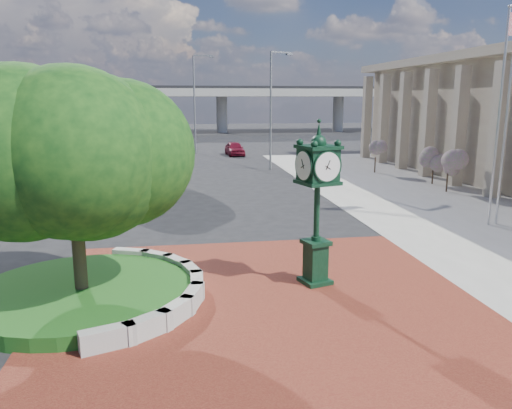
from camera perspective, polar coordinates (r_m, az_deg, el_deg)
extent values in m
plane|color=black|center=(15.00, 0.23, -9.81)|extent=(200.00, 200.00, 0.00)
cube|color=maroon|center=(14.08, 0.88, -11.23)|extent=(12.00, 12.00, 0.04)
cube|color=#9E9B93|center=(12.11, -16.57, -14.51)|extent=(1.29, 0.76, 0.54)
cube|color=#9E9B93|center=(12.44, -12.27, -13.54)|extent=(1.20, 1.04, 0.54)
cube|color=#9E9B93|center=(13.05, -9.08, -12.15)|extent=(1.00, 1.22, 0.54)
cube|color=#9E9B93|center=(13.85, -7.26, -10.62)|extent=(0.71, 1.30, 0.54)
cube|color=#9E9B93|center=(14.75, -6.79, -9.17)|extent=(0.35, 1.25, 0.54)
cube|color=#9E9B93|center=(15.65, -7.46, -7.92)|extent=(0.71, 1.30, 0.54)
cube|color=#9E9B93|center=(16.47, -9.05, -6.94)|extent=(1.00, 1.22, 0.54)
cube|color=#9E9B93|center=(17.16, -11.31, -6.24)|extent=(1.20, 1.04, 0.54)
cube|color=#9E9B93|center=(17.67, -14.03, -5.84)|extent=(1.29, 0.76, 0.54)
cylinder|color=#154B16|center=(15.04, -19.23, -9.65)|extent=(6.10, 6.10, 0.40)
cube|color=#9E9B93|center=(83.79, -7.45, 12.55)|extent=(90.00, 12.00, 1.20)
cube|color=black|center=(83.80, -7.47, 13.10)|extent=(90.00, 12.00, 0.40)
cylinder|color=#9E9B93|center=(84.77, -17.72, 9.72)|extent=(1.80, 1.80, 6.00)
cylinder|color=#9E9B93|center=(84.10, -3.93, 10.24)|extent=(1.80, 1.80, 6.00)
cylinder|color=#9E9B93|center=(88.09, 9.36, 10.19)|extent=(1.80, 1.80, 6.00)
cylinder|color=#38281C|center=(14.74, -19.47, -6.44)|extent=(0.36, 0.36, 2.17)
sphere|color=#0E3511|center=(14.16, -20.22, 3.78)|extent=(5.20, 5.20, 5.20)
cylinder|color=#38281C|center=(32.14, -11.94, 3.50)|extent=(0.36, 0.36, 1.92)
sphere|color=#0E3511|center=(31.89, -12.12, 7.56)|extent=(4.40, 4.40, 4.40)
cube|color=black|center=(15.60, 6.75, -8.70)|extent=(1.04, 1.04, 0.17)
cube|color=black|center=(15.38, 6.81, -6.45)|extent=(0.71, 0.71, 1.14)
cube|color=black|center=(15.20, 6.87, -4.30)|extent=(0.91, 0.91, 0.12)
cylinder|color=black|center=(14.97, 6.96, -0.83)|extent=(0.18, 0.18, 1.76)
cube|color=black|center=(14.72, 7.10, 4.53)|extent=(1.17, 1.17, 0.93)
cylinder|color=white|center=(14.32, 8.16, 4.29)|extent=(0.81, 0.31, 0.83)
cylinder|color=white|center=(15.13, 6.09, 4.76)|extent=(0.81, 0.31, 0.83)
cylinder|color=white|center=(14.46, 5.47, 4.44)|extent=(0.31, 0.81, 0.83)
cylinder|color=white|center=(14.99, 8.67, 4.62)|extent=(0.31, 0.81, 0.83)
sphere|color=black|center=(14.65, 7.16, 7.03)|extent=(0.46, 0.46, 0.46)
cone|color=black|center=(14.63, 7.20, 8.36)|extent=(0.19, 0.19, 0.52)
imported|color=maroon|center=(50.18, -2.46, 6.41)|extent=(1.87, 4.08, 1.36)
cylinder|color=silver|center=(24.12, 25.96, 8.55)|extent=(0.11, 0.11, 9.24)
sphere|color=silver|center=(24.39, 27.02, 19.52)|extent=(0.17, 0.17, 0.17)
cylinder|color=silver|center=(24.40, 26.65, 8.08)|extent=(0.11, 0.11, 8.88)
cylinder|color=slate|center=(39.70, 1.70, 10.52)|extent=(0.16, 0.16, 9.08)
cube|color=slate|center=(40.36, 2.85, 16.99)|extent=(1.72, 0.88, 0.12)
cube|color=slate|center=(40.83, 3.80, 16.78)|extent=(0.56, 0.44, 0.15)
cylinder|color=slate|center=(52.88, -7.04, 11.23)|extent=(0.18, 0.18, 9.86)
cube|color=slate|center=(53.07, -6.07, 16.58)|extent=(1.97, 0.22, 0.13)
cube|color=slate|center=(53.09, -5.08, 16.48)|extent=(0.55, 0.29, 0.16)
cylinder|color=#38281C|center=(32.31, 20.98, 2.36)|extent=(0.10, 0.10, 1.20)
sphere|color=#B55AA4|center=(32.17, 21.12, 4.11)|extent=(1.20, 1.20, 1.20)
cylinder|color=#38281C|center=(34.99, 19.53, 3.15)|extent=(0.10, 0.10, 1.20)
sphere|color=#B55AA4|center=(34.86, 19.65, 4.77)|extent=(1.20, 1.20, 1.20)
cylinder|color=#38281C|center=(39.18, 13.44, 4.39)|extent=(0.10, 0.10, 1.20)
sphere|color=#B55AA4|center=(39.07, 13.51, 5.85)|extent=(1.20, 1.20, 1.20)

